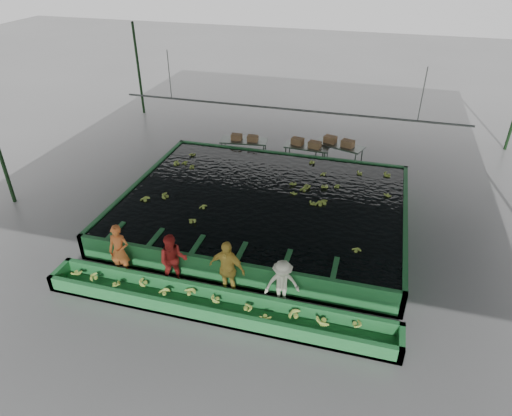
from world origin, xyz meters
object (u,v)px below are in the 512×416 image
(worker_c, at_px, (227,269))
(packing_table_right, at_px, (339,154))
(sorting_trough, at_px, (215,306))
(worker_a, at_px, (119,251))
(worker_b, at_px, (173,261))
(packing_table_left, at_px, (244,150))
(box_stack_left, at_px, (245,140))
(box_stack_right, at_px, (339,144))
(worker_d, at_px, (282,284))
(box_stack_mid, at_px, (306,146))
(flotation_tank, at_px, (263,207))
(packing_table_mid, at_px, (306,155))

(worker_c, bearing_deg, packing_table_right, 85.19)
(sorting_trough, height_order, worker_a, worker_a)
(worker_b, distance_m, packing_table_left, 8.98)
(sorting_trough, xyz_separation_m, worker_a, (-3.32, 0.80, 0.62))
(box_stack_left, xyz_separation_m, box_stack_right, (4.16, 0.69, -0.00))
(worker_b, relative_size, worker_d, 1.15)
(box_stack_mid, bearing_deg, worker_a, -113.21)
(worker_a, bearing_deg, sorting_trough, -20.95)
(worker_c, bearing_deg, worker_a, -173.08)
(worker_a, bearing_deg, flotation_tank, 44.91)
(flotation_tank, xyz_separation_m, worker_d, (1.68, -4.30, 0.31))
(worker_c, xyz_separation_m, box_stack_left, (-2.21, 8.92, 0.03))
(worker_d, bearing_deg, worker_c, 158.85)
(worker_c, height_order, worker_d, worker_c)
(sorting_trough, relative_size, worker_d, 6.62)
(flotation_tank, distance_m, worker_c, 4.33)
(packing_table_left, bearing_deg, sorting_trough, -77.45)
(worker_c, bearing_deg, box_stack_left, 110.82)
(packing_table_left, distance_m, packing_table_right, 4.30)
(worker_a, xyz_separation_m, box_stack_left, (1.19, 8.92, 0.09))
(worker_b, distance_m, worker_c, 1.65)
(worker_a, xyz_separation_m, packing_table_right, (5.40, 9.62, -0.39))
(flotation_tank, distance_m, box_stack_left, 5.11)
(box_stack_right, bearing_deg, packing_table_left, -171.09)
(worker_a, distance_m, worker_b, 1.75)
(packing_table_mid, height_order, box_stack_right, box_stack_right)
(packing_table_right, bearing_deg, sorting_trough, -101.28)
(box_stack_left, bearing_deg, box_stack_right, 9.48)
(sorting_trough, bearing_deg, worker_c, 84.24)
(worker_c, distance_m, box_stack_left, 9.19)
(worker_d, distance_m, box_stack_left, 9.70)
(packing_table_left, height_order, box_stack_right, box_stack_right)
(worker_a, bearing_deg, worker_b, -7.41)
(packing_table_mid, bearing_deg, worker_c, -93.77)
(flotation_tank, relative_size, worker_a, 5.75)
(worker_c, relative_size, packing_table_right, 0.88)
(worker_b, bearing_deg, flotation_tank, 46.75)
(worker_b, bearing_deg, packing_table_left, 70.66)
(worker_c, distance_m, worker_d, 1.61)
(box_stack_left, relative_size, box_stack_mid, 0.91)
(worker_a, relative_size, packing_table_right, 0.82)
(flotation_tank, xyz_separation_m, worker_b, (-1.57, -4.30, 0.42))
(worker_a, height_order, packing_table_right, worker_a)
(flotation_tank, bearing_deg, box_stack_mid, 82.67)
(flotation_tank, distance_m, packing_table_right, 5.71)
(flotation_tank, xyz_separation_m, packing_table_right, (2.08, 5.32, 0.03))
(worker_a, xyz_separation_m, worker_d, (5.00, 0.00, -0.11))
(sorting_trough, bearing_deg, flotation_tank, 90.00)
(packing_table_right, distance_m, box_stack_right, 0.48)
(worker_d, bearing_deg, box_stack_left, 91.97)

